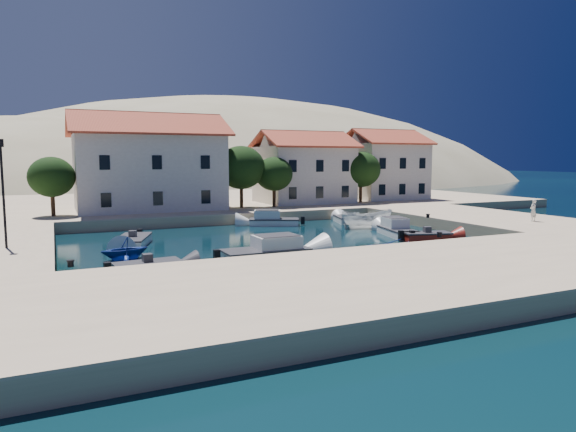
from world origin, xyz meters
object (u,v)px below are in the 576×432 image
Objects in this scene: building_left at (149,160)px; building_mid at (304,166)px; building_right at (384,164)px; lamppost at (3,183)px; cabin_cruiser_south at (266,251)px; cabin_cruiser_east at (398,230)px; pedestrian at (533,210)px; rowboat_south at (403,252)px; boat_east at (367,228)px.

building_left reaches higher than building_mid.
building_left is 1.56× the size of building_right.
lamppost is (-11.50, -20.00, -1.18)m from building_left.
building_right is at bearing 43.94° from cabin_cruiser_south.
lamppost is at bearing 103.23° from cabin_cruiser_east.
pedestrian is at bearing -5.42° from lamppost.
lamppost is at bearing 87.14° from rowboat_south.
building_right reaches higher than building_mid.
lamppost is 1.17× the size of cabin_cruiser_south.
building_left is at bearing -176.82° from building_mid.
building_right is 5.17× the size of pedestrian.
cabin_cruiser_east is (-2.13, -21.20, -4.75)m from building_mid.
building_mid is at bearing -79.26° from pedestrian.
cabin_cruiser_east reaches higher than boat_east.
rowboat_south is (-18.19, -28.32, -5.47)m from building_right.
cabin_cruiser_south is 13.78m from cabin_cruiser_east.
building_right reaches higher than cabin_cruiser_south.
rowboat_south is (9.02, -1.79, -0.48)m from cabin_cruiser_south.
building_left is 3.13× the size of boat_east.
boat_east is at bearing 34.22° from cabin_cruiser_south.
building_mid is at bearing 35.45° from lamppost.
building_left is at bearing 96.16° from cabin_cruiser_south.
lamppost reaches higher than boat_east.
cabin_cruiser_east is at bearing -51.84° from building_left.
building_mid is 26.38m from pedestrian.
cabin_cruiser_south is 9.21m from rowboat_south.
cabin_cruiser_south is 2.92× the size of pedestrian.
building_mid is 1.97× the size of cabin_cruiser_south.
cabin_cruiser_south is 24.11m from pedestrian.
cabin_cruiser_south is at bearing -17.58° from lamppost.
cabin_cruiser_south is 1.12× the size of rowboat_south.
building_left is at bearing 36.48° from rowboat_south.
building_mid is at bearing -175.24° from building_right.
boat_east is (16.15, -15.33, -5.94)m from building_left.
building_mid is at bearing 58.88° from cabin_cruiser_south.
pedestrian reaches higher than cabin_cruiser_south.
building_left is at bearing 61.46° from boat_east.
rowboat_south is at bearing -65.82° from building_left.
pedestrian is (15.03, 2.68, 1.91)m from rowboat_south.
pedestrian reaches higher than cabin_cruiser_east.
cabin_cruiser_east is at bearing -26.40° from pedestrian.
building_left is at bearing -176.19° from building_right.
building_left is 2.76× the size of cabin_cruiser_south.
building_right is at bearing -18.82° from cabin_cruiser_east.
building_right is at bearing -23.67° from boat_east.
boat_east is at bearing -46.87° from pedestrian.
building_mid is 30.09m from cabin_cruiser_south.
building_mid reaches higher than lamppost.
cabin_cruiser_south is (-27.21, -26.53, -5.00)m from building_right.
pedestrian is at bearing -93.75° from cabin_cruiser_east.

